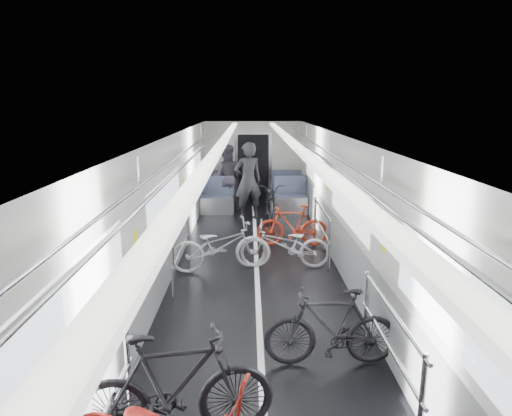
{
  "coord_description": "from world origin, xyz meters",
  "views": [
    {
      "loc": [
        -0.13,
        -7.16,
        2.95
      ],
      "look_at": [
        0.0,
        1.45,
        0.96
      ],
      "focal_mm": 32.0,
      "sensor_mm": 36.0,
      "label": 1
    }
  ],
  "objects_px": {
    "bike_left_mid": "(174,388)",
    "person_seated": "(226,177)",
    "bike_left_far": "(220,245)",
    "bike_right_near": "(331,327)",
    "bike_right_far": "(292,225)",
    "bike_right_mid": "(285,245)",
    "person_standing": "(248,181)",
    "bike_aisle": "(270,201)"
  },
  "relations": [
    {
      "from": "bike_left_mid",
      "to": "person_seated",
      "type": "relative_size",
      "value": 0.96
    },
    {
      "from": "bike_left_mid",
      "to": "bike_left_far",
      "type": "xyz_separation_m",
      "value": [
        0.13,
        4.27,
        -0.07
      ]
    },
    {
      "from": "bike_right_near",
      "to": "bike_right_far",
      "type": "bearing_deg",
      "value": 179.21
    },
    {
      "from": "bike_left_mid",
      "to": "bike_right_near",
      "type": "xyz_separation_m",
      "value": [
        1.59,
        1.2,
        -0.07
      ]
    },
    {
      "from": "bike_left_far",
      "to": "bike_right_near",
      "type": "xyz_separation_m",
      "value": [
        1.46,
        -3.07,
        -0.0
      ]
    },
    {
      "from": "bike_right_mid",
      "to": "person_standing",
      "type": "bearing_deg",
      "value": -166.23
    },
    {
      "from": "bike_right_far",
      "to": "bike_aisle",
      "type": "height_order",
      "value": "bike_aisle"
    },
    {
      "from": "bike_right_near",
      "to": "bike_aisle",
      "type": "relative_size",
      "value": 0.8
    },
    {
      "from": "bike_aisle",
      "to": "person_seated",
      "type": "distance_m",
      "value": 1.75
    },
    {
      "from": "person_seated",
      "to": "person_standing",
      "type": "bearing_deg",
      "value": 119.66
    },
    {
      "from": "bike_right_far",
      "to": "bike_left_mid",
      "type": "bearing_deg",
      "value": -13.52
    },
    {
      "from": "bike_left_mid",
      "to": "bike_right_near",
      "type": "distance_m",
      "value": 1.99
    },
    {
      "from": "person_standing",
      "to": "bike_right_mid",
      "type": "bearing_deg",
      "value": 80.93
    },
    {
      "from": "bike_left_far",
      "to": "person_standing",
      "type": "distance_m",
      "value": 3.76
    },
    {
      "from": "bike_right_near",
      "to": "person_seated",
      "type": "distance_m",
      "value": 8.06
    },
    {
      "from": "bike_aisle",
      "to": "person_standing",
      "type": "distance_m",
      "value": 0.76
    },
    {
      "from": "bike_left_mid",
      "to": "person_seated",
      "type": "xyz_separation_m",
      "value": [
        0.02,
        9.09,
        0.39
      ]
    },
    {
      "from": "bike_left_far",
      "to": "bike_aisle",
      "type": "bearing_deg",
      "value": -31.26
    },
    {
      "from": "bike_right_near",
      "to": "person_seated",
      "type": "bearing_deg",
      "value": -169.85
    },
    {
      "from": "bike_left_mid",
      "to": "bike_right_far",
      "type": "xyz_separation_m",
      "value": [
        1.56,
        5.67,
        -0.08
      ]
    },
    {
      "from": "bike_left_far",
      "to": "bike_right_near",
      "type": "bearing_deg",
      "value": -169.33
    },
    {
      "from": "bike_right_near",
      "to": "bike_right_far",
      "type": "relative_size",
      "value": 1.03
    },
    {
      "from": "person_seated",
      "to": "bike_right_near",
      "type": "bearing_deg",
      "value": 102.6
    },
    {
      "from": "bike_right_far",
      "to": "person_seated",
      "type": "distance_m",
      "value": 3.78
    },
    {
      "from": "bike_right_mid",
      "to": "person_seated",
      "type": "xyz_separation_m",
      "value": [
        -1.29,
        4.72,
        0.49
      ]
    },
    {
      "from": "person_standing",
      "to": "bike_left_far",
      "type": "bearing_deg",
      "value": 62.5
    },
    {
      "from": "bike_right_mid",
      "to": "bike_right_far",
      "type": "relative_size",
      "value": 1.1
    },
    {
      "from": "bike_right_far",
      "to": "person_seated",
      "type": "xyz_separation_m",
      "value": [
        -1.55,
        3.42,
        0.47
      ]
    },
    {
      "from": "bike_left_far",
      "to": "bike_aisle",
      "type": "xyz_separation_m",
      "value": [
        1.06,
        3.58,
        0.04
      ]
    },
    {
      "from": "person_seated",
      "to": "bike_aisle",
      "type": "bearing_deg",
      "value": 134.93
    },
    {
      "from": "bike_right_near",
      "to": "person_standing",
      "type": "height_order",
      "value": "person_standing"
    },
    {
      "from": "bike_left_mid",
      "to": "bike_left_far",
      "type": "bearing_deg",
      "value": -11.56
    },
    {
      "from": "bike_aisle",
      "to": "bike_left_mid",
      "type": "bearing_deg",
      "value": -100.05
    },
    {
      "from": "bike_left_mid",
      "to": "person_standing",
      "type": "relative_size",
      "value": 0.88
    },
    {
      "from": "bike_left_far",
      "to": "bike_right_near",
      "type": "distance_m",
      "value": 3.4
    },
    {
      "from": "bike_aisle",
      "to": "person_seated",
      "type": "relative_size",
      "value": 1.04
    },
    {
      "from": "bike_right_far",
      "to": "bike_aisle",
      "type": "distance_m",
      "value": 2.22
    },
    {
      "from": "bike_left_mid",
      "to": "bike_right_mid",
      "type": "distance_m",
      "value": 4.57
    },
    {
      "from": "person_standing",
      "to": "bike_left_mid",
      "type": "bearing_deg",
      "value": 65.7
    },
    {
      "from": "bike_right_far",
      "to": "person_standing",
      "type": "height_order",
      "value": "person_standing"
    },
    {
      "from": "bike_aisle",
      "to": "person_standing",
      "type": "relative_size",
      "value": 0.96
    },
    {
      "from": "bike_left_mid",
      "to": "bike_right_far",
      "type": "height_order",
      "value": "bike_left_mid"
    }
  ]
}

